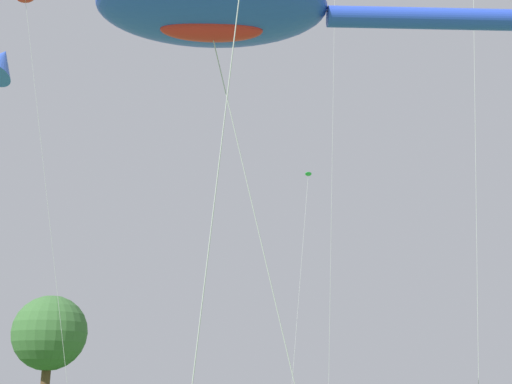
# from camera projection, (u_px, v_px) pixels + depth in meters

# --- Properties ---
(big_show_kite) EXTENTS (13.37, 7.38, 11.29)m
(big_show_kite) POSITION_uv_depth(u_px,v_px,m) (233.00, 8.00, 15.92)
(big_show_kite) COLOR blue
(big_show_kite) RESTS_ON ground
(small_kite_stunt_black) EXTENTS (1.90, 0.55, 12.90)m
(small_kite_stunt_black) POSITION_uv_depth(u_px,v_px,m) (307.00, 189.00, 35.46)
(small_kite_stunt_black) COLOR green
(small_kite_stunt_black) RESTS_ON ground
(tree_broad_distant) EXTENTS (7.60, 7.60, 10.25)m
(tree_broad_distant) POSITION_uv_depth(u_px,v_px,m) (50.00, 333.00, 65.48)
(tree_broad_distant) COLOR #513823
(tree_broad_distant) RESTS_ON ground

